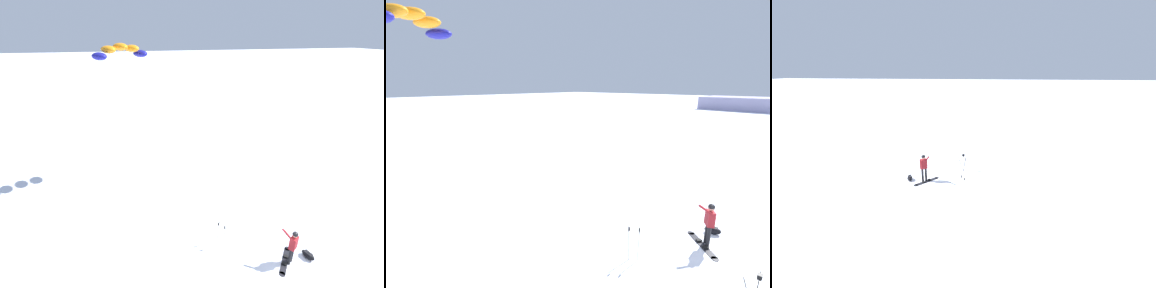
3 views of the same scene
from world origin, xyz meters
The scene contains 7 objects.
ground_plane centered at (0.00, 0.00, 0.00)m, with size 300.00×300.00×0.00m, color white.
snowboarder centered at (-0.60, 0.34, 1.10)m, with size 0.59×0.73×1.82m.
snowboard centered at (-0.70, 0.18, 0.02)m, with size 1.47×1.31×0.10m.
traction_kite centered at (-10.22, -6.35, 8.67)m, with size 2.99×3.62×0.90m.
gear_bag_large centered at (-0.63, 1.32, 0.16)m, with size 0.71×0.48×0.31m.
camera_tripod centered at (1.26, -1.95, 0.91)m, with size 0.72×0.62×1.26m.
ski_poles centered at (-2.33, -2.39, 0.84)m, with size 0.45×0.40×1.27m.
Camera 2 is at (1.38, -9.29, 6.24)m, focal length 22.39 mm.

